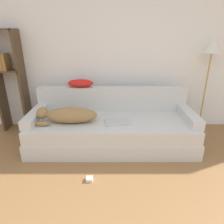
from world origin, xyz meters
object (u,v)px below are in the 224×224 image
at_px(dog, 68,115).
at_px(bookshelf, 9,76).
at_px(laptop, 118,122).
at_px(throw_pillow, 80,83).
at_px(couch, 112,132).
at_px(floor_lamp, 212,53).
at_px(power_adapter, 89,179).

height_order(dog, bookshelf, bookshelf).
relative_size(laptop, throw_pillow, 0.97).
bearing_deg(throw_pillow, laptop, -41.96).
height_order(couch, floor_lamp, floor_lamp).
bearing_deg(floor_lamp, laptop, -156.81).
bearing_deg(dog, throw_pillow, 77.03).
relative_size(dog, laptop, 2.18).
height_order(couch, bookshelf, bookshelf).
relative_size(laptop, bookshelf, 0.24).
distance_m(dog, throw_pillow, 0.59).
relative_size(throw_pillow, floor_lamp, 0.26).
bearing_deg(bookshelf, power_adapter, -43.89).
distance_m(dog, bookshelf, 1.27).
bearing_deg(couch, dog, -170.83).
bearing_deg(laptop, bookshelf, 149.48).
relative_size(couch, dog, 2.82).
height_order(dog, power_adapter, dog).
bearing_deg(floor_lamp, couch, -161.46).
xyz_separation_m(dog, laptop, (0.67, -0.01, -0.10)).
xyz_separation_m(couch, bookshelf, (-1.61, 0.53, 0.71)).
xyz_separation_m(couch, laptop, (0.08, -0.10, 0.21)).
distance_m(throw_pillow, bookshelf, 1.15).
bearing_deg(floor_lamp, bookshelf, 179.31).
xyz_separation_m(couch, floor_lamp, (1.47, 0.49, 1.06)).
xyz_separation_m(throw_pillow, bookshelf, (-1.14, 0.14, 0.08)).
relative_size(couch, throw_pillow, 5.92).
distance_m(throw_pillow, power_adapter, 1.44).
xyz_separation_m(laptop, bookshelf, (-1.69, 0.64, 0.50)).
bearing_deg(floor_lamp, power_adapter, -143.60).
bearing_deg(bookshelf, throw_pillow, -6.89).
distance_m(couch, dog, 0.67).
relative_size(throw_pillow, bookshelf, 0.24).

